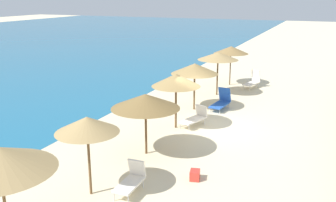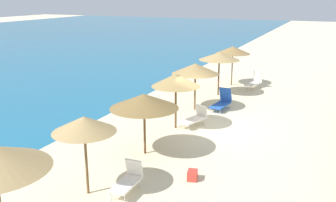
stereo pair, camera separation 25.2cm
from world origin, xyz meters
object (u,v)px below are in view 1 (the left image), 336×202
object	(u,v)px
beach_umbrella_1	(87,125)
beach_ball	(256,79)
lounge_chair_1	(253,81)
beach_umbrella_2	(145,101)
beach_umbrella_4	(195,69)
cooler_box	(195,175)
beach_umbrella_5	(218,56)
lounge_chair_0	(195,118)
lounge_chair_3	(131,180)
beach_umbrella_3	(176,80)
beach_umbrella_6	(231,50)
lounge_chair_2	(221,101)

from	to	relation	value
beach_umbrella_1	beach_ball	bearing A→B (deg)	-5.21
lounge_chair_1	beach_umbrella_2	bearing A→B (deg)	98.24
beach_umbrella_4	cooler_box	size ratio (longest dim) A/B	6.17
lounge_chair_1	cooler_box	world-z (taller)	lounge_chair_1
beach_umbrella_5	lounge_chair_0	size ratio (longest dim) A/B	1.67
beach_umbrella_2	cooler_box	xyz separation A→B (m)	(-1.35, -2.51, -1.99)
lounge_chair_0	lounge_chair_3	distance (m)	6.83
beach_umbrella_3	lounge_chair_0	world-z (taller)	beach_umbrella_3
beach_umbrella_3	beach_umbrella_5	size ratio (longest dim) A/B	0.97
cooler_box	beach_umbrella_6	bearing A→B (deg)	9.64
lounge_chair_3	cooler_box	bearing A→B (deg)	-136.07
cooler_box	beach_umbrella_5	bearing A→B (deg)	12.43
beach_umbrella_5	beach_ball	world-z (taller)	beach_umbrella_5
cooler_box	beach_umbrella_2	bearing A→B (deg)	61.81
lounge_chair_0	lounge_chair_1	bearing A→B (deg)	-78.59
beach_umbrella_4	lounge_chair_1	distance (m)	6.74
beach_umbrella_2	beach_umbrella_3	bearing A→B (deg)	1.12
beach_umbrella_2	beach_ball	bearing A→B (deg)	-5.66
beach_umbrella_3	lounge_chair_3	distance (m)	6.58
beach_umbrella_3	beach_umbrella_4	xyz separation A→B (m)	(3.16, 0.20, -0.04)
beach_umbrella_4	beach_umbrella_3	bearing A→B (deg)	-176.46
beach_umbrella_4	lounge_chair_0	xyz separation A→B (m)	(-2.57, -0.95, -1.85)
beach_umbrella_1	beach_umbrella_2	world-z (taller)	beach_umbrella_1
lounge_chair_0	cooler_box	xyz separation A→B (m)	(-5.23, -1.82, -0.25)
lounge_chair_2	cooler_box	xyz separation A→B (m)	(-8.44, -1.42, -0.26)
lounge_chair_1	beach_umbrella_3	bearing A→B (deg)	95.17
beach_umbrella_6	lounge_chair_3	size ratio (longest dim) A/B	2.04
lounge_chair_3	cooler_box	xyz separation A→B (m)	(1.59, -1.58, -0.26)
beach_ball	cooler_box	size ratio (longest dim) A/B	0.60
beach_umbrella_3	lounge_chair_1	world-z (taller)	beach_umbrella_3
beach_umbrella_2	beach_umbrella_5	bearing A→B (deg)	-0.06
beach_umbrella_3	lounge_chair_2	world-z (taller)	beach_umbrella_3
beach_umbrella_2	lounge_chair_2	xyz separation A→B (m)	(7.09, -1.09, -1.73)
beach_umbrella_1	beach_umbrella_2	xyz separation A→B (m)	(3.55, -0.20, -0.16)
beach_umbrella_6	cooler_box	bearing A→B (deg)	-170.36
lounge_chair_2	cooler_box	bearing A→B (deg)	106.11
lounge_chair_0	beach_umbrella_4	bearing A→B (deg)	-51.49
beach_umbrella_4	lounge_chair_3	bearing A→B (deg)	-172.78
beach_umbrella_2	beach_umbrella_4	distance (m)	6.46
lounge_chair_3	beach_ball	world-z (taller)	lounge_chair_3
beach_umbrella_1	beach_umbrella_4	xyz separation A→B (m)	(10.00, 0.06, -0.05)
beach_umbrella_2	lounge_chair_1	xyz separation A→B (m)	(12.64, -1.73, -1.68)
beach_umbrella_5	lounge_chair_1	world-z (taller)	beach_umbrella_5
beach_umbrella_2	beach_umbrella_3	xyz separation A→B (m)	(3.29, 0.06, 0.15)
beach_umbrella_1	lounge_chair_2	world-z (taller)	beach_umbrella_1
beach_umbrella_1	cooler_box	bearing A→B (deg)	-50.94
beach_umbrella_6	beach_ball	xyz separation A→B (m)	(2.09, -1.42, -2.31)
beach_umbrella_1	cooler_box	distance (m)	4.10
beach_umbrella_5	beach_umbrella_3	bearing A→B (deg)	179.36
beach_umbrella_1	beach_umbrella_2	distance (m)	3.56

